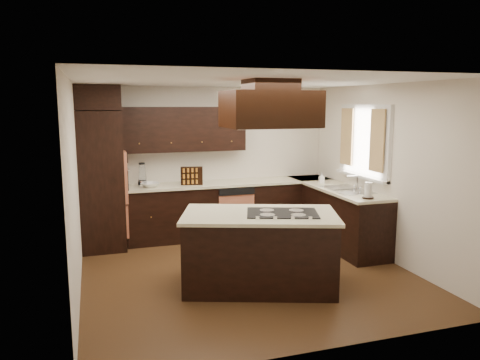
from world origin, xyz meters
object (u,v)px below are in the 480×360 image
(oven_column, at_px, (101,181))
(spice_rack, at_px, (192,176))
(island, at_px, (260,252))
(range_hood, at_px, (270,109))

(oven_column, bearing_deg, spice_rack, 0.70)
(island, height_order, spice_rack, spice_rack)
(island, xyz_separation_m, spice_rack, (-0.37, 2.22, 0.63))
(range_hood, bearing_deg, spice_rack, 101.54)
(oven_column, distance_m, range_hood, 3.13)
(oven_column, bearing_deg, range_hood, -50.26)
(island, relative_size, spice_rack, 5.05)
(oven_column, height_order, island, oven_column)
(range_hood, bearing_deg, island, 151.11)
(oven_column, xyz_separation_m, range_hood, (1.88, -2.25, 1.10))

